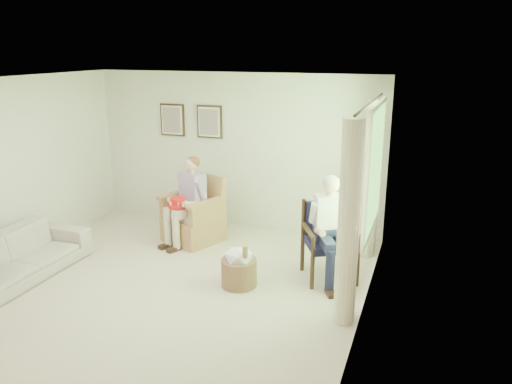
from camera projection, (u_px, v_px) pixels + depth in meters
floor at (155, 295)px, 6.25m from camera, size 5.50×5.50×0.00m
back_wall at (235, 151)px, 8.37m from camera, size 5.00×0.04×2.60m
right_wall at (362, 219)px, 5.08m from camera, size 0.04×5.50×2.60m
ceiling at (142, 83)px, 5.52m from camera, size 5.00×5.50×0.02m
window at (375, 166)px, 6.10m from camera, size 0.13×2.50×1.63m
curtain_left at (349, 224)px, 5.38m from camera, size 0.34×0.34×2.30m
curtain_right at (371, 180)px, 7.15m from camera, size 0.34×0.34×2.30m
framed_print_left at (172, 120)px, 8.57m from camera, size 0.45×0.05×0.55m
framed_print_right at (209, 122)px, 8.35m from camera, size 0.45×0.05×0.55m
wicker_armchair at (194, 220)px, 7.95m from camera, size 0.81×0.80×1.03m
wood_armchair at (331, 237)px, 6.64m from camera, size 0.65×0.61×1.00m
sofa at (15, 258)px, 6.58m from camera, size 2.09×0.82×0.61m
person_wicker at (189, 195)px, 7.70m from camera, size 0.40×0.62×1.35m
person_dark at (330, 222)px, 6.41m from camera, size 0.40×0.63×1.38m
red_hat at (178, 203)px, 7.59m from camera, size 0.30×0.30×0.14m
hatbox at (239, 267)px, 6.43m from camera, size 0.48×0.48×0.68m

